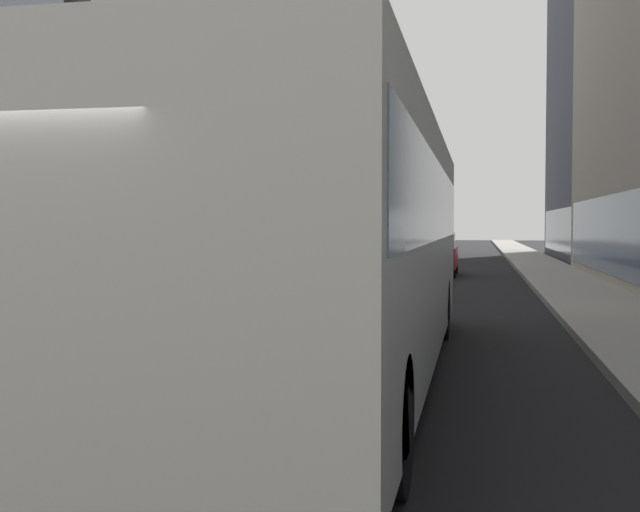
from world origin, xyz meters
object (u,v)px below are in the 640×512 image
(car_black_suv, at_px, (255,266))
(car_yellow_taxi, at_px, (400,245))
(car_blue_hatchback, at_px, (370,252))
(car_red_coupe, at_px, (431,253))
(car_grey_wagon, at_px, (408,243))
(transit_bus, at_px, (335,234))

(car_black_suv, height_order, car_yellow_taxi, same)
(car_blue_hatchback, bearing_deg, car_red_coupe, -18.43)
(car_yellow_taxi, relative_size, car_blue_hatchback, 1.03)
(car_grey_wagon, distance_m, car_yellow_taxi, 5.10)
(transit_bus, distance_m, car_blue_hatchback, 21.06)
(car_red_coupe, distance_m, car_blue_hatchback, 2.53)
(transit_bus, height_order, car_black_suv, transit_bus)
(car_grey_wagon, relative_size, car_blue_hatchback, 1.00)
(car_yellow_taxi, distance_m, car_red_coupe, 13.11)
(transit_bus, height_order, car_red_coupe, transit_bus)
(car_grey_wagon, bearing_deg, transit_bus, -86.39)
(car_black_suv, relative_size, car_blue_hatchback, 1.18)
(car_red_coupe, bearing_deg, car_black_suv, -112.03)
(transit_bus, xyz_separation_m, car_black_suv, (-4.00, 10.21, -0.95))
(car_grey_wagon, height_order, car_blue_hatchback, same)
(car_red_coupe, bearing_deg, transit_bus, -90.00)
(car_grey_wagon, relative_size, car_black_suv, 0.84)
(car_grey_wagon, distance_m, car_black_suv, 27.92)
(car_grey_wagon, bearing_deg, car_black_suv, -93.29)
(transit_bus, bearing_deg, car_grey_wagon, 93.61)
(transit_bus, distance_m, car_black_suv, 11.01)
(car_red_coupe, bearing_deg, car_grey_wagon, 97.60)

